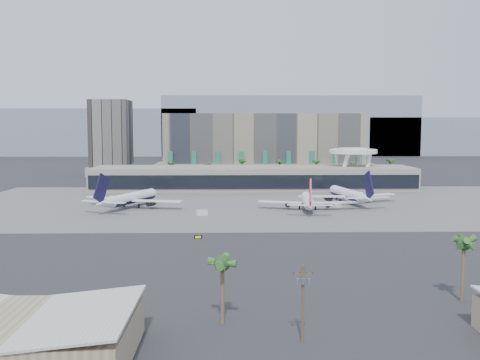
{
  "coord_description": "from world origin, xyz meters",
  "views": [
    {
      "loc": [
        -13.32,
        -175.19,
        32.77
      ],
      "look_at": [
        -8.61,
        40.0,
        11.76
      ],
      "focal_mm": 40.0,
      "sensor_mm": 36.0,
      "label": 1
    }
  ],
  "objects_px": {
    "utility_pole": "(303,297)",
    "airliner_right": "(349,194)",
    "airliner_left": "(130,198)",
    "airliner_centre": "(308,201)",
    "service_vehicle_a": "(202,213)",
    "service_vehicle_b": "(337,206)",
    "taxiway_sign": "(198,237)"
  },
  "relations": [
    {
      "from": "utility_pole",
      "to": "airliner_right",
      "type": "bearing_deg",
      "value": 74.7
    },
    {
      "from": "airliner_left",
      "to": "airliner_centre",
      "type": "bearing_deg",
      "value": 17.08
    },
    {
      "from": "utility_pole",
      "to": "service_vehicle_a",
      "type": "distance_m",
      "value": 121.63
    },
    {
      "from": "service_vehicle_a",
      "to": "airliner_centre",
      "type": "bearing_deg",
      "value": -3.28
    },
    {
      "from": "airliner_centre",
      "to": "airliner_left",
      "type": "bearing_deg",
      "value": 179.83
    },
    {
      "from": "service_vehicle_a",
      "to": "service_vehicle_b",
      "type": "xyz_separation_m",
      "value": [
        55.06,
        19.01,
        -0.22
      ]
    },
    {
      "from": "service_vehicle_b",
      "to": "taxiway_sign",
      "type": "height_order",
      "value": "service_vehicle_b"
    },
    {
      "from": "utility_pole",
      "to": "airliner_left",
      "type": "xyz_separation_m",
      "value": [
        -51.66,
        139.39,
        -3.11
      ]
    },
    {
      "from": "airliner_centre",
      "to": "service_vehicle_b",
      "type": "height_order",
      "value": "airliner_centre"
    },
    {
      "from": "utility_pole",
      "to": "taxiway_sign",
      "type": "xyz_separation_m",
      "value": [
        -20.34,
        77.12,
        -6.6
      ]
    },
    {
      "from": "utility_pole",
      "to": "service_vehicle_b",
      "type": "bearing_deg",
      "value": 76.32
    },
    {
      "from": "airliner_centre",
      "to": "utility_pole",
      "type": "bearing_deg",
      "value": -93.43
    },
    {
      "from": "airliner_right",
      "to": "taxiway_sign",
      "type": "height_order",
      "value": "airliner_right"
    },
    {
      "from": "airliner_right",
      "to": "service_vehicle_a",
      "type": "height_order",
      "value": "airliner_right"
    },
    {
      "from": "airliner_right",
      "to": "service_vehicle_a",
      "type": "bearing_deg",
      "value": -164.13
    },
    {
      "from": "airliner_centre",
      "to": "service_vehicle_a",
      "type": "height_order",
      "value": "airliner_centre"
    },
    {
      "from": "taxiway_sign",
      "to": "service_vehicle_a",
      "type": "bearing_deg",
      "value": 75.86
    },
    {
      "from": "airliner_centre",
      "to": "service_vehicle_a",
      "type": "relative_size",
      "value": 10.0
    },
    {
      "from": "service_vehicle_b",
      "to": "airliner_right",
      "type": "bearing_deg",
      "value": 50.95
    },
    {
      "from": "airliner_left",
      "to": "airliner_centre",
      "type": "height_order",
      "value": "airliner_left"
    },
    {
      "from": "service_vehicle_a",
      "to": "service_vehicle_b",
      "type": "relative_size",
      "value": 1.35
    },
    {
      "from": "airliner_left",
      "to": "airliner_right",
      "type": "height_order",
      "value": "airliner_left"
    },
    {
      "from": "utility_pole",
      "to": "service_vehicle_a",
      "type": "bearing_deg",
      "value": 100.11
    },
    {
      "from": "service_vehicle_a",
      "to": "utility_pole",
      "type": "bearing_deg",
      "value": -100.21
    },
    {
      "from": "airliner_right",
      "to": "airliner_left",
      "type": "bearing_deg",
      "value": 176.39
    },
    {
      "from": "airliner_left",
      "to": "airliner_centre",
      "type": "distance_m",
      "value": 72.48
    },
    {
      "from": "airliner_left",
      "to": "service_vehicle_b",
      "type": "bearing_deg",
      "value": 22.08
    },
    {
      "from": "service_vehicle_b",
      "to": "airliner_centre",
      "type": "bearing_deg",
      "value": -161.73
    },
    {
      "from": "utility_pole",
      "to": "airliner_centre",
      "type": "bearing_deg",
      "value": 81.21
    },
    {
      "from": "service_vehicle_b",
      "to": "taxiway_sign",
      "type": "xyz_separation_m",
      "value": [
        -54.09,
        -61.48,
        -0.25
      ]
    },
    {
      "from": "utility_pole",
      "to": "taxiway_sign",
      "type": "distance_m",
      "value": 80.03
    },
    {
      "from": "utility_pole",
      "to": "service_vehicle_b",
      "type": "height_order",
      "value": "utility_pole"
    }
  ]
}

